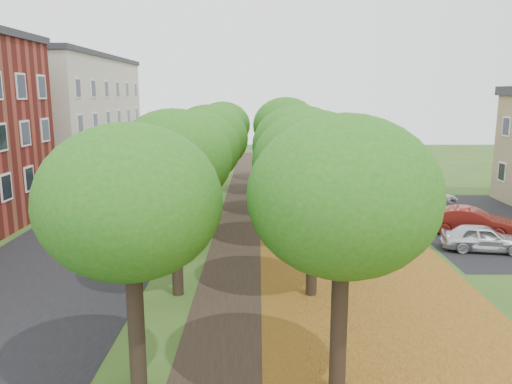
{
  "coord_description": "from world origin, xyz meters",
  "views": [
    {
      "loc": [
        0.69,
        -10.95,
        7.11
      ],
      "look_at": [
        0.58,
        12.4,
        2.5
      ],
      "focal_mm": 35.0,
      "sensor_mm": 36.0,
      "label": 1
    }
  ],
  "objects_px": {
    "car_red": "(471,222)",
    "car_grey": "(437,208)",
    "car_silver": "(483,238)",
    "car_white": "(422,198)"
  },
  "relations": [
    {
      "from": "car_red",
      "to": "car_grey",
      "type": "distance_m",
      "value": 3.36
    },
    {
      "from": "car_grey",
      "to": "car_white",
      "type": "relative_size",
      "value": 0.96
    },
    {
      "from": "car_silver",
      "to": "car_red",
      "type": "distance_m",
      "value": 2.74
    },
    {
      "from": "car_red",
      "to": "car_white",
      "type": "distance_m",
      "value": 6.06
    },
    {
      "from": "car_grey",
      "to": "car_red",
      "type": "bearing_deg",
      "value": -148.11
    },
    {
      "from": "car_silver",
      "to": "car_red",
      "type": "bearing_deg",
      "value": -2.68
    },
    {
      "from": "car_red",
      "to": "car_white",
      "type": "height_order",
      "value": "car_red"
    },
    {
      "from": "car_silver",
      "to": "car_grey",
      "type": "bearing_deg",
      "value": 9.82
    },
    {
      "from": "car_silver",
      "to": "car_white",
      "type": "xyz_separation_m",
      "value": [
        0.0,
        8.7,
        0.05
      ]
    },
    {
      "from": "car_silver",
      "to": "car_grey",
      "type": "xyz_separation_m",
      "value": [
        0.0,
        5.98,
        0.05
      ]
    }
  ]
}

